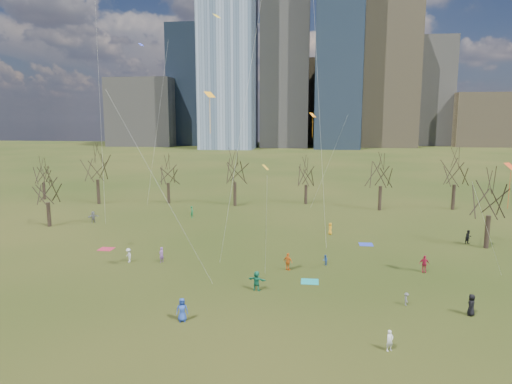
# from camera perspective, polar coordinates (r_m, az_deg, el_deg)

# --- Properties ---
(ground) EXTENTS (500.00, 500.00, 0.00)m
(ground) POSITION_cam_1_polar(r_m,az_deg,el_deg) (39.00, -2.16, -13.06)
(ground) COLOR black
(ground) RESTS_ON ground
(downtown_skyline) EXTENTS (212.50, 78.00, 118.00)m
(downtown_skyline) POSITION_cam_1_polar(r_m,az_deg,el_deg) (247.61, 5.11, 14.76)
(downtown_skyline) COLOR slate
(downtown_skyline) RESTS_ON ground
(bare_tree_row) EXTENTS (113.04, 29.80, 9.50)m
(bare_tree_row) POSITION_cam_1_polar(r_m,az_deg,el_deg) (73.61, 2.28, 2.43)
(bare_tree_row) COLOR black
(bare_tree_row) RESTS_ON ground
(blanket_teal) EXTENTS (1.60, 1.50, 0.03)m
(blanket_teal) POSITION_cam_1_polar(r_m,az_deg,el_deg) (42.74, 6.74, -11.06)
(blanket_teal) COLOR teal
(blanket_teal) RESTS_ON ground
(blanket_navy) EXTENTS (1.60, 1.50, 0.03)m
(blanket_navy) POSITION_cam_1_polar(r_m,az_deg,el_deg) (55.86, 13.58, -6.38)
(blanket_navy) COLOR #283BBD
(blanket_navy) RESTS_ON ground
(blanket_crimson) EXTENTS (1.60, 1.50, 0.03)m
(blanket_crimson) POSITION_cam_1_polar(r_m,az_deg,el_deg) (55.17, -18.23, -6.79)
(blanket_crimson) COLOR #AF233C
(blanket_crimson) RESTS_ON ground
(person_0) EXTENTS (0.97, 0.76, 1.76)m
(person_0) POSITION_cam_1_polar(r_m,az_deg,el_deg) (34.95, -9.22, -14.33)
(person_0) COLOR #2543A0
(person_0) RESTS_ON ground
(person_1) EXTENTS (0.61, 0.55, 1.40)m
(person_1) POSITION_cam_1_polar(r_m,az_deg,el_deg) (31.87, 16.38, -17.38)
(person_1) COLOR silver
(person_1) RESTS_ON ground
(person_3) EXTENTS (0.42, 0.69, 1.05)m
(person_3) POSITION_cam_1_polar(r_m,az_deg,el_deg) (39.22, 18.28, -12.58)
(person_3) COLOR #5D5D62
(person_3) RESTS_ON ground
(person_4) EXTENTS (1.09, 0.91, 1.75)m
(person_4) POSITION_cam_1_polar(r_m,az_deg,el_deg) (45.29, 4.03, -8.69)
(person_4) COLOR orange
(person_4) RESTS_ON ground
(person_5) EXTENTS (1.70, 0.93, 1.75)m
(person_5) POSITION_cam_1_polar(r_m,az_deg,el_deg) (40.18, 0.07, -11.03)
(person_5) COLOR #197450
(person_5) RESTS_ON ground
(person_6) EXTENTS (0.83, 0.97, 1.68)m
(person_6) POSITION_cam_1_polar(r_m,az_deg,el_deg) (39.02, 25.33, -12.63)
(person_6) COLOR black
(person_6) RESTS_ON ground
(person_7) EXTENTS (0.61, 0.70, 1.62)m
(person_7) POSITION_cam_1_polar(r_m,az_deg,el_deg) (48.64, -11.74, -7.68)
(person_7) COLOR #8251A3
(person_7) RESTS_ON ground
(person_8) EXTENTS (0.57, 0.64, 1.09)m
(person_8) POSITION_cam_1_polar(r_m,az_deg,el_deg) (47.27, 8.66, -8.42)
(person_8) COLOR #244D9E
(person_8) RESTS_ON ground
(person_9) EXTENTS (1.05, 1.07, 1.47)m
(person_9) POSITION_cam_1_polar(r_m,az_deg,el_deg) (49.50, -15.64, -7.62)
(person_9) COLOR silver
(person_9) RESTS_ON ground
(person_10) EXTENTS (1.01, 0.47, 1.68)m
(person_10) POSITION_cam_1_polar(r_m,az_deg,el_deg) (47.54, 20.28, -8.42)
(person_10) COLOR maroon
(person_10) RESTS_ON ground
(person_11) EXTENTS (1.45, 1.43, 1.66)m
(person_11) POSITION_cam_1_polar(r_m,az_deg,el_deg) (69.29, -19.69, -2.96)
(person_11) COLOR slate
(person_11) RESTS_ON ground
(person_12) EXTENTS (0.53, 0.77, 1.53)m
(person_12) POSITION_cam_1_polar(r_m,az_deg,el_deg) (59.52, 9.26, -4.54)
(person_12) COLOR orange
(person_12) RESTS_ON ground
(person_13) EXTENTS (0.51, 0.69, 1.72)m
(person_13) POSITION_cam_1_polar(r_m,az_deg,el_deg) (69.28, -8.00, -2.48)
(person_13) COLOR #1B7A3E
(person_13) RESTS_ON ground
(person_14) EXTENTS (1.02, 0.94, 1.68)m
(person_14) POSITION_cam_1_polar(r_m,az_deg,el_deg) (59.95, 25.02, -5.12)
(person_14) COLOR black
(person_14) RESTS_ON ground
(kites_airborne) EXTENTS (60.26, 41.44, 34.05)m
(kites_airborne) POSITION_cam_1_polar(r_m,az_deg,el_deg) (48.08, 6.45, 9.19)
(kites_airborne) COLOR #FFA315
(kites_airborne) RESTS_ON ground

